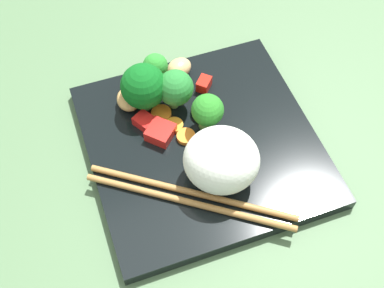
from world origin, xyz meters
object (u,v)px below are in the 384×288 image
at_px(square_plate, 202,145).
at_px(rice_mound, 225,159).
at_px(carrot_slice_0, 174,125).
at_px(broccoli_floret_1, 175,88).
at_px(chopstick_pair, 191,197).

xyz_separation_m(square_plate, rice_mound, (0.00, -0.06, 0.05)).
height_order(square_plate, carrot_slice_0, carrot_slice_0).
bearing_deg(broccoli_floret_1, square_plate, -80.68).
height_order(rice_mound, broccoli_floret_1, rice_mound).
bearing_deg(broccoli_floret_1, rice_mound, -82.92).
bearing_deg(carrot_slice_0, square_plate, -53.77).
distance_m(square_plate, rice_mound, 0.07).
distance_m(square_plate, chopstick_pair, 0.08).
relative_size(broccoli_floret_1, chopstick_pair, 0.28).
height_order(rice_mound, carrot_slice_0, rice_mound).
xyz_separation_m(broccoli_floret_1, chopstick_pair, (-0.03, -0.13, -0.03)).
bearing_deg(chopstick_pair, rice_mound, 54.68).
bearing_deg(carrot_slice_0, chopstick_pair, -100.09).
bearing_deg(square_plate, carrot_slice_0, 126.23).
height_order(rice_mound, chopstick_pair, rice_mound).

